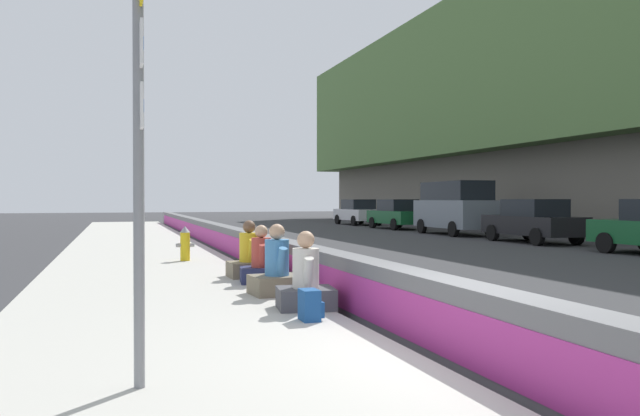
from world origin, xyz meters
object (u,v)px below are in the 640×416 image
Objects in this scene: seated_person_rear at (261,265)px; parked_car_far at (397,214)px; parked_car_fourth at (533,221)px; route_sign_post at (139,133)px; fire_hydrant at (185,243)px; parked_car_farther at (358,212)px; seated_person_far at (249,259)px; parked_car_midline at (455,207)px; seated_person_foreground at (306,284)px; seated_person_middle at (277,272)px; backpack at (310,305)px.

seated_person_rear is 24.75m from parked_car_far.
route_sign_post is at bearing 134.49° from parked_car_fourth.
parked_car_farther reaches higher than fire_hydrant.
parked_car_far reaches higher than seated_person_far.
fire_hydrant is 21.48m from parked_car_far.
parked_car_midline reaches higher than seated_person_far.
seated_person_foreground is at bearing 156.90° from parked_car_farther.
fire_hydrant is at bearing 148.72° from parked_car_farther.
route_sign_post is 0.79× the size of parked_car_far.
parked_car_far is (6.24, 0.10, -0.49)m from parked_car_midline.
seated_person_foreground is at bearing -179.74° from seated_person_far.
parked_car_far is at bearing 179.44° from parked_car_farther.
fire_hydrant is 7.62m from seated_person_foreground.
seated_person_foreground is 0.24× the size of parked_car_far.
parked_car_midline is at bearing -38.44° from seated_person_middle.
parked_car_midline is 6.26m from parked_car_far.
parked_car_far and parked_car_farther have the same top height.
seated_person_middle is at bearing -3.56° from backpack.
parked_car_midline is (5.84, 0.02, 0.49)m from parked_car_fourth.
parked_car_farther is at bearing -26.06° from seated_person_far.
parked_car_fourth is at bearing -72.33° from fire_hydrant.
seated_person_foreground is 32.94m from parked_car_farther.
seated_person_rear is (6.01, -2.40, -1.76)m from route_sign_post.
seated_person_foreground is at bearing 179.56° from seated_person_rear.
parked_car_midline is (20.92, -15.33, -0.88)m from route_sign_post.
route_sign_post is 4.09× the size of fire_hydrant.
parked_car_farther is (26.47, -12.94, 0.37)m from seated_person_far.
parked_car_fourth reaches higher than seated_person_far.
parked_car_midline is at bearing -179.11° from parked_car_far.
seated_person_foreground is at bearing -37.50° from route_sign_post.
parked_car_fourth is at bearing -45.76° from backpack.
backpack is 18.39m from parked_car_fourth.
parked_car_fourth is at bearing -179.84° from parked_car_midline.
fire_hydrant is 0.80× the size of seated_person_foreground.
seated_person_far reaches higher than seated_person_foreground.
fire_hydrant is at bearing 4.67° from backpack.
fire_hydrant is (10.66, -1.49, -1.65)m from route_sign_post.
parked_car_farther is at bearing -24.21° from seated_person_middle.
parked_car_midline is at bearing -35.17° from backpack.
parked_car_fourth is 0.88× the size of parked_car_midline.
parked_car_midline is 1.14× the size of parked_car_farther.
seated_person_middle is at bearing 179.07° from seated_person_far.
seated_person_middle is 26.06m from parked_car_far.
seated_person_rear is 30.27m from parked_car_farther.
seated_person_far is at bearing 2.45° from seated_person_rear.
seated_person_middle is at bearing 176.97° from seated_person_rear.
parked_car_far is 1.00× the size of parked_car_farther.
route_sign_post is 3.34× the size of seated_person_rear.
parked_car_far is (16.50, -13.75, 0.27)m from fire_hydrant.
seated_person_far is 0.25× the size of parked_car_fourth.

